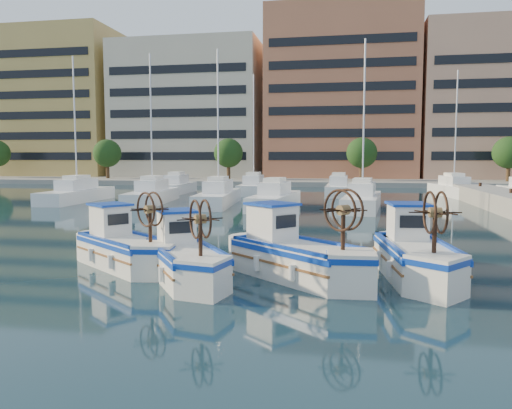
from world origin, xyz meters
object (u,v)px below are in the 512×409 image
object	(u,v)px
fishing_boat_a	(124,245)
fishing_boat_c	(295,253)
fishing_boat_b	(184,256)
fishing_boat_d	(415,253)

from	to	relation	value
fishing_boat_a	fishing_boat_c	world-z (taller)	fishing_boat_c
fishing_boat_b	fishing_boat_c	xyz separation A→B (m)	(3.13, 0.79, 0.07)
fishing_boat_a	fishing_boat_d	bearing A→B (deg)	-50.52
fishing_boat_a	fishing_boat_b	world-z (taller)	fishing_boat_a
fishing_boat_c	fishing_boat_d	size ratio (longest dim) A/B	0.97
fishing_boat_a	fishing_boat_c	size ratio (longest dim) A/B	0.94
fishing_boat_b	fishing_boat_d	world-z (taller)	fishing_boat_d
fishing_boat_b	fishing_boat_c	size ratio (longest dim) A/B	0.94
fishing_boat_a	fishing_boat_d	xyz separation A→B (m)	(9.11, 0.19, 0.04)
fishing_boat_c	fishing_boat_d	xyz separation A→B (m)	(3.50, 0.68, -0.01)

